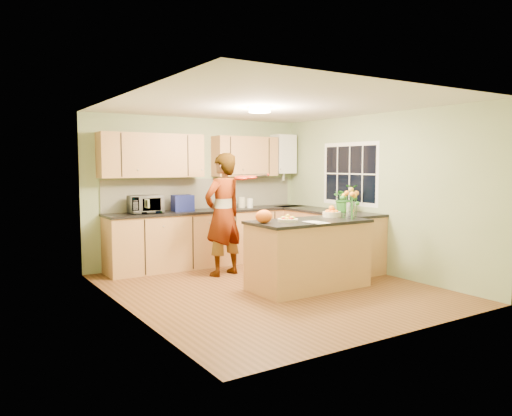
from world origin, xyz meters
TOP-DOWN VIEW (x-y plane):
  - floor at (0.00, 0.00)m, footprint 4.50×4.50m
  - ceiling at (0.00, 0.00)m, footprint 4.00×4.50m
  - wall_back at (0.00, 2.25)m, footprint 4.00×0.02m
  - wall_front at (0.00, -2.25)m, footprint 4.00×0.02m
  - wall_left at (-2.00, 0.00)m, footprint 0.02×4.50m
  - wall_right at (2.00, 0.00)m, footprint 0.02×4.50m
  - back_counter at (0.10, 1.95)m, footprint 3.64×0.62m
  - right_counter at (1.70, 0.85)m, footprint 0.62×2.24m
  - splashback at (0.10, 2.23)m, footprint 3.60×0.02m
  - upper_cabinets at (-0.18, 2.08)m, footprint 3.20×0.34m
  - boiler at (1.70, 2.09)m, footprint 0.40×0.30m
  - window_right at (1.99, 0.60)m, footprint 0.01×1.30m
  - light_switch at (-1.99, -0.60)m, footprint 0.02×0.09m
  - ceiling_lamp at (0.00, 0.30)m, footprint 0.30×0.30m
  - peninsula_island at (0.45, -0.24)m, footprint 1.65×0.84m
  - fruit_dish at (0.10, -0.24)m, footprint 0.27×0.27m
  - orange_bowl at (1.00, -0.09)m, footprint 0.26×0.26m
  - flower_vase at (1.05, -0.42)m, footprint 0.27×0.27m
  - orange_bag at (-0.25, -0.19)m, footprint 0.29×0.27m
  - papers at (0.35, -0.54)m, footprint 0.22×0.30m
  - violinist at (-0.15, 1.10)m, footprint 0.77×0.60m
  - violin at (0.05, 0.88)m, footprint 0.58×0.50m
  - microwave at (-1.08, 1.94)m, footprint 0.52×0.37m
  - blue_box at (-0.42, 1.98)m, footprint 0.35×0.27m
  - kettle at (0.30, 1.98)m, footprint 0.16×0.16m
  - jar_cream at (0.73, 2.00)m, footprint 0.14×0.14m
  - jar_white at (0.85, 1.92)m, footprint 0.13×0.13m
  - potted_plant at (1.70, 0.40)m, footprint 0.49×0.45m

SIDE VIEW (x-z plane):
  - floor at x=0.00m, z-range 0.00..0.00m
  - back_counter at x=0.10m, z-range 0.00..0.94m
  - right_counter at x=1.70m, z-range 0.00..0.94m
  - peninsula_island at x=0.45m, z-range 0.00..0.95m
  - violinist at x=-0.15m, z-range 0.00..1.88m
  - papers at x=0.35m, z-range 0.94..0.96m
  - fruit_dish at x=0.10m, z-range 0.94..1.03m
  - orange_bowl at x=1.00m, z-range 0.93..1.09m
  - jar_white at x=0.85m, z-range 0.94..1.10m
  - orange_bag at x=-0.25m, z-range 0.94..1.12m
  - jar_cream at x=0.73m, z-range 0.94..1.13m
  - kettle at x=0.30m, z-range 0.91..1.22m
  - blue_box at x=-0.42m, z-range 0.94..1.20m
  - microwave at x=-1.08m, z-range 0.94..1.22m
  - potted_plant at x=1.70m, z-range 0.94..1.39m
  - splashback at x=0.10m, z-range 0.94..1.46m
  - wall_back at x=0.00m, z-range 0.00..2.50m
  - wall_front at x=0.00m, z-range 0.00..2.50m
  - wall_left at x=-2.00m, z-range 0.00..2.50m
  - wall_right at x=2.00m, z-range 0.00..2.50m
  - flower_vase at x=1.05m, z-range 1.03..1.53m
  - light_switch at x=-1.99m, z-range 1.26..1.34m
  - violin at x=0.05m, z-range 1.43..1.58m
  - window_right at x=1.99m, z-range 1.02..2.08m
  - upper_cabinets at x=-0.18m, z-range 1.50..2.20m
  - boiler at x=1.70m, z-range 1.47..2.33m
  - ceiling_lamp at x=0.00m, z-range 2.43..2.50m
  - ceiling at x=0.00m, z-range 2.49..2.51m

